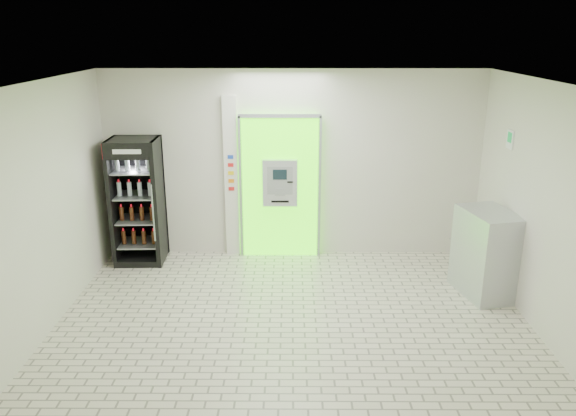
{
  "coord_description": "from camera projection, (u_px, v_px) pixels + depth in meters",
  "views": [
    {
      "loc": [
        -0.02,
        -6.24,
        3.57
      ],
      "look_at": [
        -0.07,
        1.2,
        1.19
      ],
      "focal_mm": 35.0,
      "sensor_mm": 36.0,
      "label": 1
    }
  ],
  "objects": [
    {
      "name": "room_shell",
      "position": [
        293.0,
        186.0,
        6.47
      ],
      "size": [
        6.0,
        6.0,
        6.0
      ],
      "color": "silver",
      "rests_on": "ground"
    },
    {
      "name": "pillar",
      "position": [
        231.0,
        178.0,
        8.97
      ],
      "size": [
        0.22,
        0.11,
        2.6
      ],
      "color": "silver",
      "rests_on": "ground"
    },
    {
      "name": "steel_cabinet",
      "position": [
        487.0,
        253.0,
        7.76
      ],
      "size": [
        0.8,
        1.02,
        1.21
      ],
      "rotation": [
        0.0,
        0.0,
        0.22
      ],
      "color": "#B3B6BC",
      "rests_on": "ground"
    },
    {
      "name": "ground",
      "position": [
        293.0,
        327.0,
        7.03
      ],
      "size": [
        6.0,
        6.0,
        0.0
      ],
      "primitive_type": "plane",
      "color": "beige",
      "rests_on": "ground"
    },
    {
      "name": "beverage_cooler",
      "position": [
        138.0,
        203.0,
        8.82
      ],
      "size": [
        0.76,
        0.72,
        1.98
      ],
      "rotation": [
        0.0,
        0.0,
        0.03
      ],
      "color": "black",
      "rests_on": "ground"
    },
    {
      "name": "atm_assembly",
      "position": [
        280.0,
        186.0,
        8.97
      ],
      "size": [
        1.3,
        0.24,
        2.33
      ],
      "color": "#41F208",
      "rests_on": "ground"
    },
    {
      "name": "exit_sign",
      "position": [
        510.0,
        139.0,
        7.7
      ],
      "size": [
        0.02,
        0.22,
        0.26
      ],
      "color": "white",
      "rests_on": "room_shell"
    }
  ]
}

